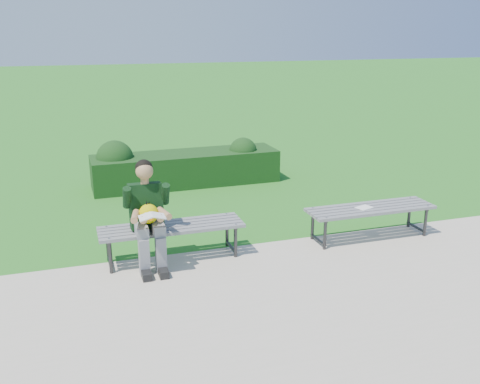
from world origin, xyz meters
TOP-DOWN VIEW (x-y plane):
  - ground at (0.00, 0.00)m, footprint 80.00×80.00m
  - walkway at (0.00, -1.75)m, footprint 30.00×3.50m
  - hedge at (-0.18, 3.25)m, footprint 3.49×0.92m
  - bench_left at (-1.00, -0.14)m, footprint 1.80×0.50m
  - bench_right at (1.76, -0.26)m, footprint 1.80×0.50m
  - seated_boy at (-1.30, -0.23)m, footprint 0.56×0.76m
  - paper_sheet at (1.66, -0.26)m, footprint 0.26×0.22m

SIDE VIEW (x-z plane):
  - ground at x=0.00m, z-range 0.00..0.00m
  - walkway at x=0.00m, z-range 0.00..0.02m
  - hedge at x=-0.18m, z-range -0.10..0.81m
  - bench_left at x=-1.00m, z-range 0.19..0.64m
  - bench_right at x=1.76m, z-range 0.19..0.64m
  - paper_sheet at x=1.66m, z-range 0.47..0.48m
  - seated_boy at x=-1.30m, z-range 0.06..1.37m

